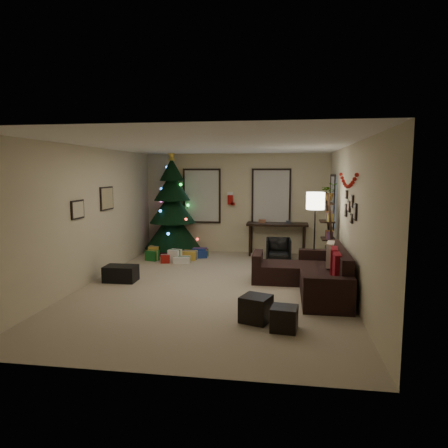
{
  "coord_description": "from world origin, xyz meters",
  "views": [
    {
      "loc": [
        1.33,
        -7.57,
        2.2
      ],
      "look_at": [
        0.1,
        0.6,
        1.15
      ],
      "focal_mm": 32.73,
      "sensor_mm": 36.0,
      "label": 1
    }
  ],
  "objects": [
    {
      "name": "ottoman_near",
      "position": [
        0.93,
        -1.73,
        0.19
      ],
      "size": [
        0.52,
        0.52,
        0.39
      ],
      "primitive_type": "cube",
      "rotation": [
        0.0,
        0.0,
        -0.34
      ],
      "color": "black",
      "rests_on": "floor"
    },
    {
      "name": "storage_bin",
      "position": [
        -1.94,
        0.1,
        0.16
      ],
      "size": [
        0.65,
        0.44,
        0.32
      ],
      "primitive_type": "cube",
      "rotation": [
        0.0,
        0.0,
        0.02
      ],
      "color": "black",
      "rests_on": "floor"
    },
    {
      "name": "stocking_left",
      "position": [
        -0.14,
        3.39,
        1.5
      ],
      "size": [
        0.2,
        0.05,
        0.36
      ],
      "color": "#990F0C",
      "rests_on": "wall_back"
    },
    {
      "name": "presents",
      "position": [
        -1.28,
        2.35,
        0.11
      ],
      "size": [
        1.51,
        1.1,
        0.3
      ],
      "rotation": [
        0.0,
        0.0,
        -0.36
      ],
      "color": "gold",
      "rests_on": "floor"
    },
    {
      "name": "wall_back",
      "position": [
        0.0,
        3.5,
        1.35
      ],
      "size": [
        5.0,
        0.0,
        5.0
      ],
      "primitive_type": "plane",
      "rotation": [
        1.57,
        0.0,
        0.0
      ],
      "color": "beige",
      "rests_on": "floor"
    },
    {
      "name": "ottoman_far",
      "position": [
        1.35,
        -2.02,
        0.17
      ],
      "size": [
        0.4,
        0.4,
        0.34
      ],
      "primitive_type": "cube",
      "rotation": [
        0.0,
        0.0,
        -0.12
      ],
      "color": "black",
      "rests_on": "floor"
    },
    {
      "name": "gallery",
      "position": [
        2.48,
        -0.07,
        1.57
      ],
      "size": [
        0.03,
        1.25,
        0.54
      ],
      "color": "black",
      "rests_on": "wall_right"
    },
    {
      "name": "bookshelf",
      "position": [
        2.3,
        1.59,
        0.85
      ],
      "size": [
        0.3,
        0.52,
        1.76
      ],
      "color": "black",
      "rests_on": "floor"
    },
    {
      "name": "desk_chair",
      "position": [
        1.18,
        2.57,
        0.29
      ],
      "size": [
        0.58,
        0.55,
        0.57
      ],
      "primitive_type": "imported",
      "rotation": [
        0.0,
        0.0,
        0.05
      ],
      "color": "black",
      "rests_on": "floor"
    },
    {
      "name": "pillow_cream",
      "position": [
        2.21,
        0.38,
        0.63
      ],
      "size": [
        0.21,
        0.48,
        0.47
      ],
      "primitive_type": "cube",
      "rotation": [
        0.0,
        0.0,
        -0.16
      ],
      "color": "beige",
      "rests_on": "sofa"
    },
    {
      "name": "wall_right",
      "position": [
        2.5,
        0.0,
        1.35
      ],
      "size": [
        0.0,
        7.0,
        7.0
      ],
      "primitive_type": "plane",
      "rotation": [
        1.57,
        0.0,
        -1.57
      ],
      "color": "beige",
      "rests_on": "floor"
    },
    {
      "name": "window_back_left",
      "position": [
        -0.95,
        3.47,
        1.55
      ],
      "size": [
        1.05,
        0.06,
        1.5
      ],
      "color": "#728CB2",
      "rests_on": "wall_back"
    },
    {
      "name": "pillow_red_a",
      "position": [
        2.21,
        -0.66,
        0.64
      ],
      "size": [
        0.12,
        0.42,
        0.42
      ],
      "primitive_type": "cube",
      "rotation": [
        0.0,
        0.0,
        -0.02
      ],
      "color": "maroon",
      "rests_on": "sofa"
    },
    {
      "name": "potted_plant",
      "position": [
        2.3,
        1.84,
        1.82
      ],
      "size": [
        0.51,
        0.45,
        0.51
      ],
      "primitive_type": "imported",
      "rotation": [
        0.0,
        0.0,
        0.12
      ],
      "color": "#4C4C4C",
      "rests_on": "bookshelf"
    },
    {
      "name": "art_map",
      "position": [
        -2.48,
        0.74,
        1.64
      ],
      "size": [
        0.04,
        0.6,
        0.5
      ],
      "color": "black",
      "rests_on": "wall_left"
    },
    {
      "name": "pillow_red_b",
      "position": [
        2.21,
        -0.23,
        0.64
      ],
      "size": [
        0.16,
        0.46,
        0.45
      ],
      "primitive_type": "cube",
      "rotation": [
        0.0,
        0.0,
        -0.1
      ],
      "color": "maroon",
      "rests_on": "sofa"
    },
    {
      "name": "ceiling",
      "position": [
        0.0,
        0.0,
        2.7
      ],
      "size": [
        7.0,
        7.0,
        0.0
      ],
      "primitive_type": "plane",
      "rotation": [
        3.14,
        0.0,
        0.0
      ],
      "color": "white",
      "rests_on": "floor"
    },
    {
      "name": "window_right_wall",
      "position": [
        2.47,
        2.55,
        1.5
      ],
      "size": [
        0.06,
        0.9,
        1.3
      ],
      "color": "#728CB2",
      "rests_on": "wall_right"
    },
    {
      "name": "floor_lamp",
      "position": [
        1.95,
        1.07,
        1.49
      ],
      "size": [
        0.38,
        0.38,
        1.79
      ],
      "rotation": [
        0.0,
        0.0,
        -0.02
      ],
      "color": "black",
      "rests_on": "floor"
    },
    {
      "name": "stocking_right",
      "position": [
        0.19,
        3.57,
        1.46
      ],
      "size": [
        0.2,
        0.05,
        0.36
      ],
      "color": "#990F0C",
      "rests_on": "wall_back"
    },
    {
      "name": "window_back_right",
      "position": [
        0.95,
        3.47,
        1.55
      ],
      "size": [
        1.05,
        0.06,
        1.5
      ],
      "color": "#728CB2",
      "rests_on": "wall_back"
    },
    {
      "name": "garland",
      "position": [
        2.45,
        0.17,
        2.06
      ],
      "size": [
        0.08,
        1.9,
        0.3
      ],
      "primitive_type": null,
      "color": "#A5140C",
      "rests_on": "wall_right"
    },
    {
      "name": "sofa",
      "position": [
        1.87,
        0.07,
        0.27
      ],
      "size": [
        1.72,
        2.52,
        0.83
      ],
      "color": "black",
      "rests_on": "floor"
    },
    {
      "name": "christmas_tree",
      "position": [
        -1.71,
        3.16,
        1.16
      ],
      "size": [
        1.51,
        1.51,
        2.81
      ],
      "rotation": [
        0.0,
        0.0,
        -0.34
      ],
      "color": "black",
      "rests_on": "floor"
    },
    {
      "name": "desk",
      "position": [
        1.13,
        3.22,
        0.76
      ],
      "size": [
        1.6,
        0.57,
        0.86
      ],
      "color": "black",
      "rests_on": "floor"
    },
    {
      "name": "floor",
      "position": [
        0.0,
        0.0,
        0.0
      ],
      "size": [
        7.0,
        7.0,
        0.0
      ],
      "primitive_type": "plane",
      "color": "tan",
      "rests_on": "ground"
    },
    {
      "name": "wall_front",
      "position": [
        0.0,
        -3.5,
        1.35
      ],
      "size": [
        5.0,
        0.0,
        5.0
      ],
      "primitive_type": "plane",
      "rotation": [
        -1.57,
        0.0,
        0.0
      ],
      "color": "beige",
      "rests_on": "floor"
    },
    {
      "name": "art_abstract",
      "position": [
        -2.48,
        -0.52,
        1.51
      ],
      "size": [
        0.04,
        0.45,
        0.35
      ],
      "color": "black",
      "rests_on": "wall_left"
    },
    {
      "name": "wall_left",
      "position": [
        -2.5,
        0.0,
        1.35
      ],
      "size": [
        0.0,
        7.0,
        7.0
      ],
      "primitive_type": "plane",
      "rotation": [
        1.57,
        0.0,
        1.57
      ],
      "color": "beige",
      "rests_on": "floor"
    }
  ]
}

